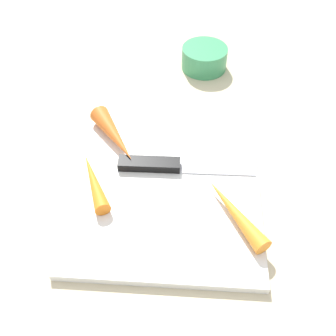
% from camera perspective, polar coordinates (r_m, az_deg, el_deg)
% --- Properties ---
extents(ground_plane, '(1.40, 1.40, 0.00)m').
position_cam_1_polar(ground_plane, '(0.60, 0.00, -0.77)').
color(ground_plane, '#C6B793').
extents(cutting_board, '(0.36, 0.26, 0.01)m').
position_cam_1_polar(cutting_board, '(0.59, 0.00, -0.39)').
color(cutting_board, white).
rests_on(cutting_board, ground_plane).
extents(knife, '(0.02, 0.20, 0.01)m').
position_cam_1_polar(knife, '(0.58, -1.40, 0.38)').
color(knife, '#B7B7BC').
rests_on(knife, cutting_board).
extents(carrot_longest, '(0.11, 0.09, 0.02)m').
position_cam_1_polar(carrot_longest, '(0.53, 9.49, -6.24)').
color(carrot_longest, orange).
rests_on(carrot_longest, cutting_board).
extents(carrot_medium, '(0.11, 0.09, 0.03)m').
position_cam_1_polar(carrot_medium, '(0.62, -7.64, 4.62)').
color(carrot_medium, orange).
rests_on(carrot_medium, cutting_board).
extents(carrot_shortest, '(0.11, 0.06, 0.02)m').
position_cam_1_polar(carrot_shortest, '(0.57, -10.54, -1.82)').
color(carrot_shortest, orange).
rests_on(carrot_shortest, cutting_board).
extents(small_bowl, '(0.09, 0.09, 0.04)m').
position_cam_1_polar(small_bowl, '(0.79, 5.20, 15.33)').
color(small_bowl, '#388C59').
rests_on(small_bowl, ground_plane).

